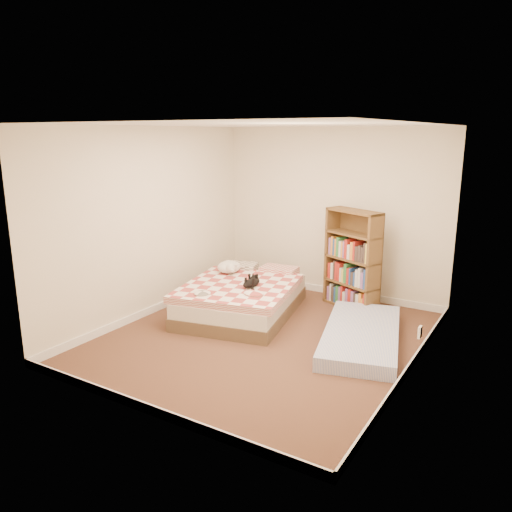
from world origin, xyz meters
The scene contains 6 objects.
room centered at (0.00, 0.00, 1.20)m, with size 3.51×4.01×2.51m.
bed centered at (-0.67, 0.59, 0.23)m, with size 1.69×2.12×0.50m.
bookshelf centered at (0.50, 1.60, 0.52)m, with size 0.94×0.60×1.39m.
floor_mattress centered at (1.06, 0.48, 0.08)m, with size 0.84×1.86×0.17m, color #7D8BD0.
black_cat centered at (-0.44, 0.46, 0.51)m, with size 0.25×0.57×0.13m.
white_dog centered at (-1.07, 0.83, 0.54)m, with size 0.37×0.37×0.17m.
Camera 1 is at (2.84, -4.87, 2.41)m, focal length 35.00 mm.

